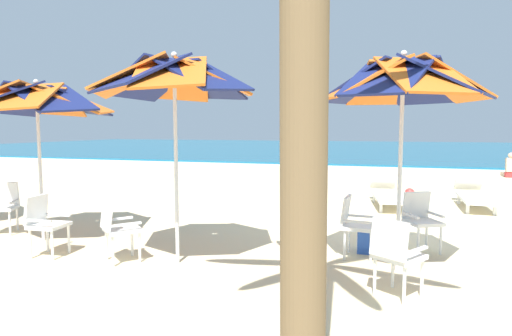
# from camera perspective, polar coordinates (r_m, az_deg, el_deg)

# --- Properties ---
(ground_plane) EXTENTS (80.00, 80.00, 0.00)m
(ground_plane) POSITION_cam_1_polar(r_m,az_deg,el_deg) (8.29, 17.49, -7.43)
(ground_plane) COLOR beige
(sea) EXTENTS (80.00, 36.00, 0.10)m
(sea) POSITION_cam_1_polar(r_m,az_deg,el_deg) (38.37, 17.01, 2.57)
(sea) COLOR #19607F
(sea) RESTS_ON ground
(surf_foam) EXTENTS (80.00, 0.70, 0.01)m
(surf_foam) POSITION_cam_1_polar(r_m,az_deg,el_deg) (20.11, 17.13, 0.05)
(surf_foam) COLOR white
(surf_foam) RESTS_ON ground
(beach_umbrella_0) EXTENTS (2.10, 2.10, 2.76)m
(beach_umbrella_0) POSITION_cam_1_polar(r_m,az_deg,el_deg) (5.54, 19.32, 10.90)
(beach_umbrella_0) COLOR silver
(beach_umbrella_0) RESTS_ON ground
(plastic_chair_0) EXTENTS (0.62, 0.63, 0.87)m
(plastic_chair_0) POSITION_cam_1_polar(r_m,az_deg,el_deg) (4.79, 18.42, -10.79)
(plastic_chair_0) COLOR white
(plastic_chair_0) RESTS_ON ground
(plastic_chair_1) EXTENTS (0.60, 0.61, 0.87)m
(plastic_chair_1) POSITION_cam_1_polar(r_m,az_deg,el_deg) (6.69, 21.44, -6.28)
(plastic_chair_1) COLOR white
(plastic_chair_1) RESTS_ON ground
(plastic_chair_2) EXTENTS (0.50, 0.48, 0.87)m
(plastic_chair_2) POSITION_cam_1_polar(r_m,az_deg,el_deg) (6.08, 13.28, -7.19)
(plastic_chair_2) COLOR white
(plastic_chair_2) RESTS_ON ground
(beach_umbrella_1) EXTENTS (2.19, 2.19, 2.79)m
(beach_umbrella_1) POSITION_cam_1_polar(r_m,az_deg,el_deg) (5.65, -11.01, 11.68)
(beach_umbrella_1) COLOR silver
(beach_umbrella_1) RESTS_ON ground
(plastic_chair_3) EXTENTS (0.63, 0.63, 0.87)m
(plastic_chair_3) POSITION_cam_1_polar(r_m,az_deg,el_deg) (6.01, -18.34, -7.48)
(plastic_chair_3) COLOR white
(plastic_chair_3) RESTS_ON ground
(beach_umbrella_2) EXTENTS (2.34, 2.34, 2.57)m
(beach_umbrella_2) POSITION_cam_1_polar(r_m,az_deg,el_deg) (7.50, -27.61, 8.10)
(beach_umbrella_2) COLOR silver
(beach_umbrella_2) RESTS_ON ground
(plastic_chair_4) EXTENTS (0.50, 0.48, 0.87)m
(plastic_chair_4) POSITION_cam_1_polar(r_m,az_deg,el_deg) (6.70, -26.76, -6.47)
(plastic_chair_4) COLOR white
(plastic_chair_4) RESTS_ON ground
(plastic_chair_5) EXTENTS (0.60, 0.61, 0.87)m
(plastic_chair_5) POSITION_cam_1_polar(r_m,az_deg,el_deg) (8.50, -31.11, -4.25)
(plastic_chair_5) COLOR white
(plastic_chair_5) RESTS_ON ground
(sun_lounger_0) EXTENTS (0.68, 2.16, 0.62)m
(sun_lounger_0) POSITION_cam_1_polar(r_m,az_deg,el_deg) (10.84, 27.51, -3.29)
(sun_lounger_0) COLOR white
(sun_lounger_0) RESTS_ON ground
(sun_lounger_1) EXTENTS (0.89, 2.21, 0.62)m
(sun_lounger_1) POSITION_cam_1_polar(r_m,az_deg,el_deg) (10.26, 17.46, -3.39)
(sun_lounger_1) COLOR white
(sun_lounger_1) RESTS_ON ground
(cooler_box) EXTENTS (0.50, 0.34, 0.40)m
(cooler_box) POSITION_cam_1_polar(r_m,az_deg,el_deg) (6.44, 15.83, -9.25)
(cooler_box) COLOR blue
(cooler_box) RESTS_ON ground
(beach_ball) EXTENTS (0.25, 0.25, 0.25)m
(beach_ball) POSITION_cam_1_polar(r_m,az_deg,el_deg) (11.70, 20.13, -3.19)
(beach_ball) COLOR red
(beach_ball) RESTS_ON ground
(beachgoer_seated) EXTENTS (0.30, 0.93, 0.92)m
(beachgoer_seated) POSITION_cam_1_polar(r_m,az_deg,el_deg) (18.18, 31.12, -0.14)
(beachgoer_seated) COLOR red
(beachgoer_seated) RESTS_ON ground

